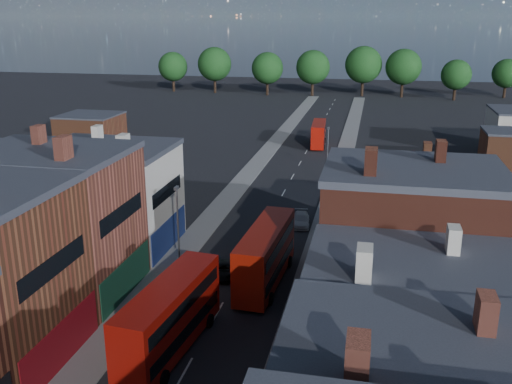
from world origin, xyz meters
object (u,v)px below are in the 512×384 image
at_px(bus_0, 170,316).
at_px(ped_3, 308,295).
at_px(car_2, 224,270).
at_px(bus_2, 319,134).
at_px(bus_1, 266,254).
at_px(car_3, 301,220).

bearing_deg(bus_0, ped_3, 50.31).
height_order(car_2, ped_3, ped_3).
bearing_deg(bus_0, bus_2, 93.59).
bearing_deg(bus_0, bus_1, 75.64).
relative_size(bus_1, bus_2, 1.20).
xyz_separation_m(bus_2, car_2, (-2.70, -54.76, -1.70)).
bearing_deg(car_3, bus_2, 86.16).
bearing_deg(bus_1, bus_2, 94.26).
relative_size(bus_0, ped_3, 6.85).
bearing_deg(car_2, ped_3, -34.59).
distance_m(car_2, ped_3, 8.92).
bearing_deg(bus_0, car_2, 93.96).
xyz_separation_m(bus_0, bus_1, (4.37, 11.58, 0.03)).
xyz_separation_m(bus_1, bus_2, (-1.17, 55.38, -0.45)).
relative_size(bus_0, bus_2, 1.19).
distance_m(bus_1, bus_2, 55.39).
xyz_separation_m(bus_1, ped_3, (4.06, -3.44, -1.73)).
relative_size(bus_0, car_3, 2.64).
distance_m(bus_0, car_3, 27.04).
height_order(bus_1, bus_2, bus_1).
height_order(bus_0, bus_2, bus_0).
bearing_deg(bus_2, car_2, -96.22).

